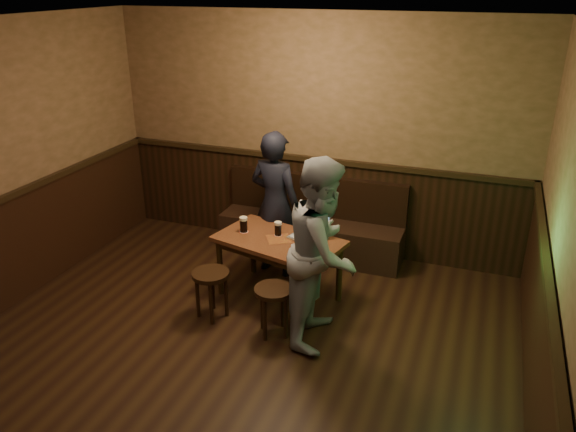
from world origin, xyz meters
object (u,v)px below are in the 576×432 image
(stool_left, at_px, (211,281))
(pint_left, at_px, (244,224))
(stool_right, at_px, (274,297))
(pub_table, at_px, (279,247))
(pint_mid, at_px, (278,229))
(laptop, at_px, (310,231))
(person_grey, at_px, (323,252))
(bench, at_px, (312,230))
(person_suit, at_px, (275,204))
(pint_right, at_px, (309,244))

(stool_left, xyz_separation_m, pint_left, (0.08, 0.61, 0.36))
(stool_right, bearing_deg, pub_table, 106.91)
(pint_mid, bearing_deg, pub_table, -64.43)
(pint_mid, bearing_deg, stool_left, -124.35)
(pint_left, height_order, laptop, laptop)
(pint_left, distance_m, pint_mid, 0.37)
(pint_left, height_order, person_grey, person_grey)
(stool_right, height_order, pint_left, pint_left)
(person_grey, bearing_deg, stool_right, 105.69)
(person_grey, bearing_deg, bench, 18.53)
(pub_table, bearing_deg, laptop, 41.94)
(bench, distance_m, stool_right, 1.74)
(stool_left, distance_m, pint_left, 0.72)
(stool_left, height_order, laptop, laptop)
(stool_left, relative_size, person_suit, 0.30)
(bench, bearing_deg, person_grey, -68.78)
(pub_table, height_order, stool_left, pub_table)
(pub_table, distance_m, person_suit, 0.63)
(stool_left, bearing_deg, pint_mid, 55.65)
(laptop, bearing_deg, stool_left, -120.12)
(pint_right, height_order, person_grey, person_grey)
(stool_left, bearing_deg, bench, 73.70)
(bench, relative_size, pint_right, 12.80)
(pint_mid, bearing_deg, stool_right, -72.06)
(stool_right, relative_size, person_suit, 0.30)
(bench, height_order, pub_table, bench)
(person_grey, bearing_deg, pub_table, 48.51)
(pub_table, xyz_separation_m, stool_left, (-0.49, -0.58, -0.19))
(stool_left, distance_m, person_suit, 1.21)
(stool_left, bearing_deg, laptop, 43.43)
(pint_right, bearing_deg, stool_left, -154.46)
(pint_right, relative_size, laptop, 0.40)
(bench, distance_m, pub_table, 1.12)
(laptop, bearing_deg, pint_right, -57.94)
(laptop, relative_size, person_suit, 0.26)
(laptop, distance_m, person_grey, 0.74)
(stool_left, xyz_separation_m, pint_mid, (0.45, 0.66, 0.35))
(pint_left, relative_size, pint_mid, 1.11)
(stool_right, xyz_separation_m, pint_left, (-0.60, 0.67, 0.37))
(pub_table, height_order, laptop, laptop)
(bench, height_order, pint_left, bench)
(pint_left, bearing_deg, laptop, 9.72)
(pub_table, height_order, person_suit, person_suit)
(stool_right, height_order, person_grey, person_grey)
(pint_right, bearing_deg, pint_left, 165.52)
(pub_table, relative_size, pint_mid, 9.14)
(stool_left, bearing_deg, pint_right, 25.54)
(pint_mid, bearing_deg, person_suit, 114.85)
(pint_mid, bearing_deg, person_grey, -41.34)
(pint_left, height_order, pint_mid, pint_left)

